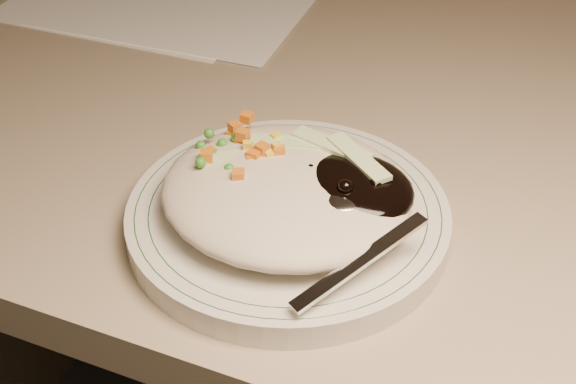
% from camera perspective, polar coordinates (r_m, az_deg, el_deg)
% --- Properties ---
extents(desk, '(1.40, 0.70, 0.74)m').
position_cam_1_polar(desk, '(0.89, 11.31, -6.40)').
color(desk, gray).
rests_on(desk, ground).
extents(plate, '(0.25, 0.25, 0.02)m').
position_cam_1_polar(plate, '(0.63, -0.00, -1.88)').
color(plate, silver).
rests_on(plate, desk).
extents(plate_rim, '(0.24, 0.24, 0.00)m').
position_cam_1_polar(plate_rim, '(0.62, -0.00, -1.17)').
color(plate_rim, '#144723').
rests_on(plate_rim, plate).
extents(meal, '(0.21, 0.19, 0.05)m').
position_cam_1_polar(meal, '(0.61, 0.35, 0.28)').
color(meal, beige).
rests_on(meal, plate).
extents(papers, '(0.36, 0.23, 0.00)m').
position_cam_1_polar(papers, '(1.00, -9.25, 13.03)').
color(papers, white).
rests_on(papers, desk).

